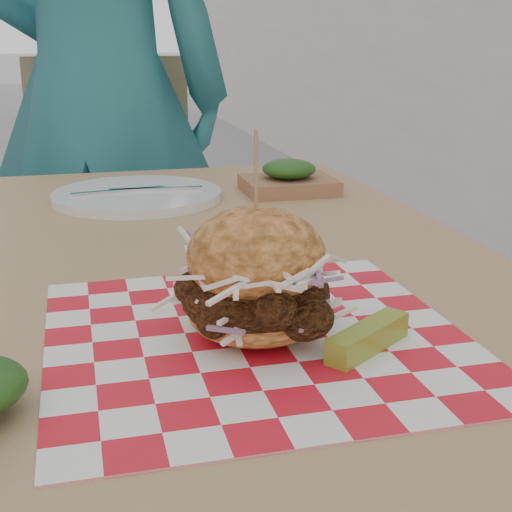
{
  "coord_description": "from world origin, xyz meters",
  "views": [
    {
      "loc": [
        0.22,
        -0.7,
        1.01
      ],
      "look_at": [
        0.37,
        -0.15,
        0.82
      ],
      "focal_mm": 50.0,
      "sensor_mm": 36.0,
      "label": 1
    }
  ],
  "objects_px": {
    "sandwich": "(256,282)",
    "diner": "(97,94)",
    "patio_table": "(168,327)",
    "patio_chair": "(120,214)"
  },
  "relations": [
    {
      "from": "diner",
      "to": "patio_table",
      "type": "bearing_deg",
      "value": 106.85
    },
    {
      "from": "sandwich",
      "to": "diner",
      "type": "bearing_deg",
      "value": 94.01
    },
    {
      "from": "patio_table",
      "to": "patio_chair",
      "type": "xyz_separation_m",
      "value": [
        0.01,
        1.06,
        -0.12
      ]
    },
    {
      "from": "diner",
      "to": "patio_chair",
      "type": "distance_m",
      "value": 0.33
    },
    {
      "from": "diner",
      "to": "sandwich",
      "type": "distance_m",
      "value": 1.19
    },
    {
      "from": "sandwich",
      "to": "patio_chair",
      "type": "bearing_deg",
      "value": 91.84
    },
    {
      "from": "diner",
      "to": "sandwich",
      "type": "relative_size",
      "value": 9.67
    },
    {
      "from": "diner",
      "to": "patio_chair",
      "type": "xyz_separation_m",
      "value": [
        0.04,
        0.1,
        -0.32
      ]
    },
    {
      "from": "diner",
      "to": "patio_chair",
      "type": "height_order",
      "value": "diner"
    },
    {
      "from": "diner",
      "to": "patio_table",
      "type": "xyz_separation_m",
      "value": [
        0.03,
        -0.96,
        -0.2
      ]
    }
  ]
}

